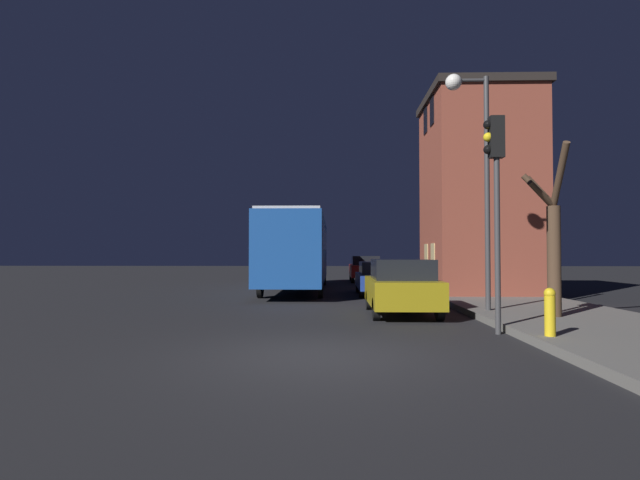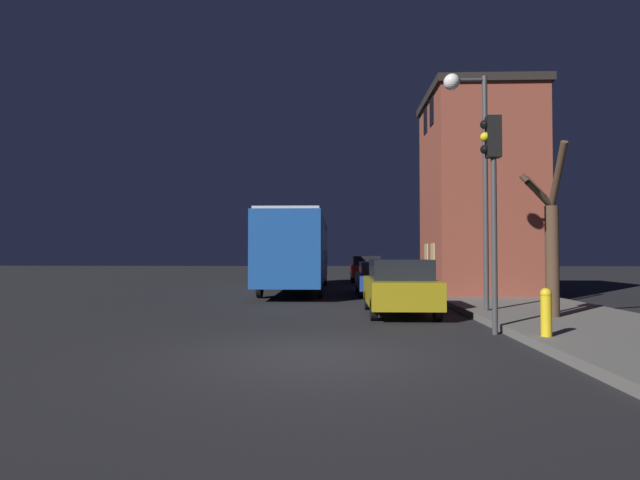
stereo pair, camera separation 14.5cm
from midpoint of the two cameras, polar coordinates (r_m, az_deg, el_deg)
ground_plane at (r=8.69m, az=-0.05°, el=-13.01°), size 120.00×120.00×0.00m
brick_building at (r=21.33m, az=17.85°, el=5.27°), size 4.21×4.90×8.08m
streetlamp at (r=14.63m, az=17.18°, el=10.45°), size 1.19×0.45×6.53m
traffic_light at (r=11.43m, az=19.44°, el=6.69°), size 0.43×0.24×4.69m
bare_tree at (r=13.52m, az=25.10°, el=0.06°), size 0.97×1.47×4.15m
bus at (r=23.23m, az=-2.38°, el=-0.77°), size 2.55×11.92×3.42m
car_near_lane at (r=14.26m, az=9.37°, el=-5.26°), size 1.81×3.87×1.56m
car_mid_lane at (r=20.91m, az=7.09°, el=-4.28°), size 1.90×4.32×1.38m
car_far_lane at (r=30.49m, az=5.41°, el=-3.25°), size 1.80×4.08×1.57m
fire_hydrant at (r=10.37m, az=24.80°, el=-7.37°), size 0.21×0.21×0.91m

